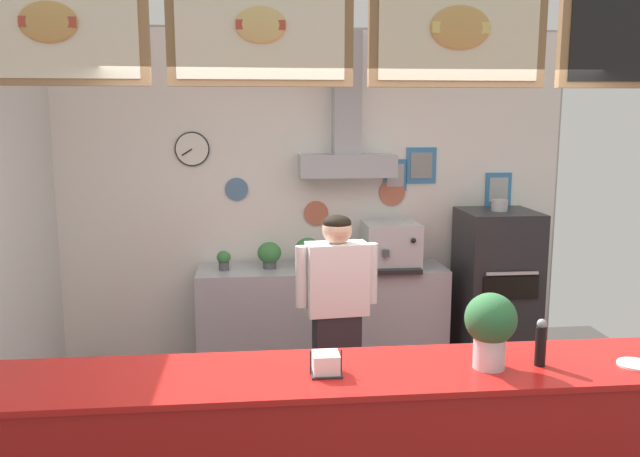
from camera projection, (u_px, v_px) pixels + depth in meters
back_wall_assembly at (315, 188)px, 5.89m from camera, size 4.69×2.85×3.04m
back_prep_counter at (322, 319)px, 5.88m from camera, size 2.20×0.54×0.94m
pizza_oven at (496, 290)px, 5.86m from camera, size 0.64×0.69×1.54m
shop_worker at (337, 318)px, 4.59m from camera, size 0.58×0.26×1.60m
espresso_machine at (391, 245)px, 5.80m from camera, size 0.48×0.53×0.40m
potted_thyme at (348, 251)px, 5.79m from camera, size 0.22×0.22×0.26m
potted_sage at (269, 254)px, 5.77m from camera, size 0.21×0.21×0.23m
potted_basil at (224, 259)px, 5.70m from camera, size 0.12×0.12×0.17m
potted_rosemary at (308, 251)px, 5.77m from camera, size 0.22×0.22×0.27m
napkin_holder at (326, 364)px, 3.12m from camera, size 0.15×0.15×0.12m
basil_vase at (490, 327)px, 3.16m from camera, size 0.25×0.25×0.37m
condiment_plate at (636, 364)px, 3.22m from camera, size 0.17×0.17×0.01m
pepper_grinder at (541, 343)px, 3.21m from camera, size 0.05×0.05×0.24m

